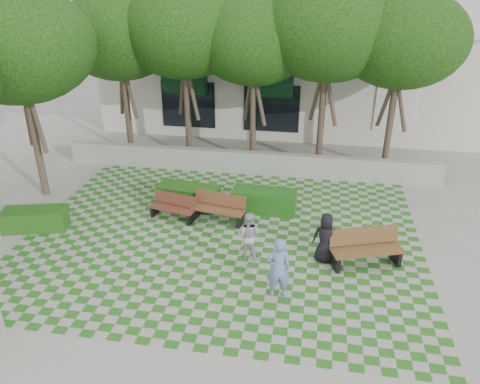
% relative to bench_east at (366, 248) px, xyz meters
% --- Properties ---
extents(ground, '(90.00, 90.00, 0.00)m').
position_rel_bench_east_xyz_m(ground, '(-4.23, -0.37, -0.50)').
color(ground, gray).
rests_on(ground, ground).
extents(lawn, '(12.00, 12.00, 0.00)m').
position_rel_bench_east_xyz_m(lawn, '(-4.23, 0.63, -0.50)').
color(lawn, '#2B721E').
rests_on(lawn, ground).
extents(sidewalk_west, '(2.00, 12.00, 0.01)m').
position_rel_bench_east_xyz_m(sidewalk_west, '(-11.43, 0.63, -0.50)').
color(sidewalk_west, '#9E9B93').
rests_on(sidewalk_west, ground).
extents(retaining_wall, '(15.00, 0.36, 0.90)m').
position_rel_bench_east_xyz_m(retaining_wall, '(-4.23, 5.83, -0.05)').
color(retaining_wall, '#9E9B93').
rests_on(retaining_wall, ground).
extents(bench_east, '(2.10, 1.28, 1.05)m').
position_rel_bench_east_xyz_m(bench_east, '(0.00, 0.00, 0.00)').
color(bench_east, brown).
rests_on(bench_east, ground).
extents(bench_mid, '(1.84, 0.88, 0.93)m').
position_rel_bench_east_xyz_m(bench_mid, '(-4.55, 1.75, -0.06)').
color(bench_mid, brown).
rests_on(bench_mid, ground).
extents(bench_west, '(1.64, 0.85, 0.82)m').
position_rel_bench_east_xyz_m(bench_west, '(-6.06, 1.66, -0.11)').
color(bench_west, '#572B1E').
rests_on(bench_west, ground).
extents(hedge_midright, '(2.18, 0.95, 0.75)m').
position_rel_bench_east_xyz_m(hedge_midright, '(-3.16, 2.70, -0.13)').
color(hedge_midright, '#194F15').
rests_on(hedge_midright, ground).
extents(hedge_midleft, '(2.20, 1.11, 0.74)m').
position_rel_bench_east_xyz_m(hedge_midleft, '(-5.81, 2.64, -0.14)').
color(hedge_midleft, '#1C4C14').
rests_on(hedge_midleft, ground).
extents(hedge_west, '(2.07, 1.25, 0.68)m').
position_rel_bench_east_xyz_m(hedge_west, '(-10.17, 0.25, -0.17)').
color(hedge_west, '#1E5015').
rests_on(hedge_west, ground).
extents(person_blue, '(0.68, 0.52, 1.67)m').
position_rel_bench_east_xyz_m(person_blue, '(-2.27, -1.81, 0.33)').
color(person_blue, '#6B86C3').
rests_on(person_blue, ground).
extents(person_dark, '(0.74, 0.50, 1.48)m').
position_rel_bench_east_xyz_m(person_dark, '(-1.12, -0.02, 0.23)').
color(person_dark, black).
rests_on(person_dark, ground).
extents(person_white, '(0.77, 0.64, 1.43)m').
position_rel_bench_east_xyz_m(person_white, '(-3.26, -0.21, 0.21)').
color(person_white, '#C2B4C6').
rests_on(person_white, ground).
extents(tree_row, '(17.70, 13.40, 7.41)m').
position_rel_bench_east_xyz_m(tree_row, '(-6.10, 5.58, 4.67)').
color(tree_row, '#47382B').
rests_on(tree_row, ground).
extents(building, '(18.00, 8.92, 5.15)m').
position_rel_bench_east_xyz_m(building, '(-3.30, 13.71, 2.01)').
color(building, beige).
rests_on(building, ground).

